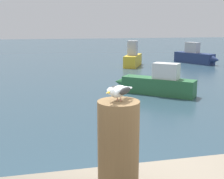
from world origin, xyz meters
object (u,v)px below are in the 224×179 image
boat_green (155,83)px  mooring_post (118,147)px  boat_yellow (133,58)px  seagull (118,91)px  boat_navy (196,57)px

boat_green → mooring_post: bearing=-112.8°
boat_green → boat_yellow: bearing=78.7°
seagull → boat_yellow: size_ratio=0.10×
boat_yellow → mooring_post: bearing=-107.4°
seagull → boat_navy: bearing=59.9°
boat_yellow → boat_green: bearing=-101.3°
boat_navy → boat_yellow: boat_yellow is taller
boat_navy → boat_green: boat_navy is taller
boat_navy → boat_yellow: size_ratio=1.14×
mooring_post → seagull: (-0.00, -0.00, 0.51)m
seagull → boat_navy: seagull is taller
seagull → boat_navy: (10.38, 17.87, -1.73)m
mooring_post → boat_green: mooring_post is taller
seagull → boat_green: (3.82, 9.07, -1.78)m
mooring_post → boat_navy: 20.69m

